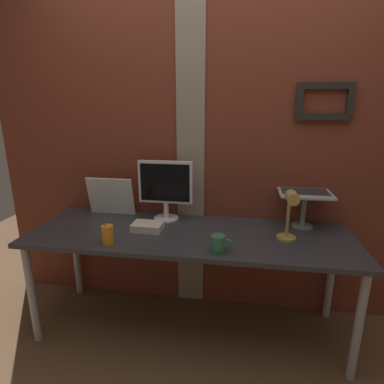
{
  "coord_description": "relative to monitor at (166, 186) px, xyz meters",
  "views": [
    {
      "loc": [
        0.19,
        -1.92,
        1.55
      ],
      "look_at": [
        -0.13,
        0.07,
        0.98
      ],
      "focal_mm": 29.47,
      "sensor_mm": 36.0,
      "label": 1
    }
  ],
  "objects": [
    {
      "name": "ground_plane",
      "position": [
        0.34,
        -0.2,
        -0.98
      ],
      "size": [
        6.0,
        6.0,
        0.0
      ],
      "primitive_type": "plane",
      "color": "brown"
    },
    {
      "name": "brick_wall_back",
      "position": [
        0.34,
        0.18,
        0.37
      ],
      "size": [
        3.35,
        0.16,
        2.69
      ],
      "color": "brown",
      "rests_on": "ground_plane"
    },
    {
      "name": "desk",
      "position": [
        0.21,
        -0.22,
        -0.32
      ],
      "size": [
        2.11,
        0.69,
        0.73
      ],
      "color": "#333338",
      "rests_on": "ground_plane"
    },
    {
      "name": "monitor",
      "position": [
        0.0,
        0.0,
        0.0
      ],
      "size": [
        0.39,
        0.18,
        0.43
      ],
      "color": "white",
      "rests_on": "desk"
    },
    {
      "name": "laptop_stand",
      "position": [
        0.96,
        0.0,
        -0.1
      ],
      "size": [
        0.28,
        0.22,
        0.23
      ],
      "color": "gray",
      "rests_on": "desk"
    },
    {
      "name": "laptop",
      "position": [
        0.96,
        0.07,
        0.04
      ],
      "size": [
        0.34,
        0.32,
        0.22
      ],
      "color": "#ADB2B7",
      "rests_on": "laptop_stand"
    },
    {
      "name": "whiteboard_panel",
      "position": [
        -0.43,
        0.03,
        -0.11
      ],
      "size": [
        0.35,
        0.07,
        0.29
      ],
      "primitive_type": "cube",
      "rotation": [
        0.2,
        0.0,
        0.0
      ],
      "color": "white",
      "rests_on": "desk"
    },
    {
      "name": "desk_lamp",
      "position": [
        0.82,
        -0.28,
        -0.05
      ],
      "size": [
        0.12,
        0.2,
        0.33
      ],
      "color": "tan",
      "rests_on": "desk"
    },
    {
      "name": "pen_cup",
      "position": [
        -0.25,
        -0.47,
        -0.19
      ],
      "size": [
        0.07,
        0.07,
        0.14
      ],
      "color": "orange",
      "rests_on": "desk"
    },
    {
      "name": "coffee_mug",
      "position": [
        0.42,
        -0.47,
        -0.2
      ],
      "size": [
        0.12,
        0.08,
        0.1
      ],
      "color": "#33724C",
      "rests_on": "desk"
    },
    {
      "name": "paper_clutter_stack",
      "position": [
        -0.07,
        -0.22,
        -0.23
      ],
      "size": [
        0.2,
        0.15,
        0.05
      ],
      "primitive_type": "cube",
      "rotation": [
        0.0,
        0.0,
        -0.03
      ],
      "color": "silver",
      "rests_on": "desk"
    }
  ]
}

